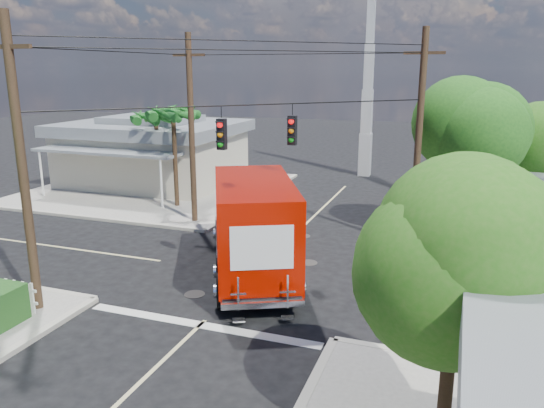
% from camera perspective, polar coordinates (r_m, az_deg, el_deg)
% --- Properties ---
extents(ground, '(120.00, 120.00, 0.00)m').
position_cam_1_polar(ground, '(19.88, -1.97, -7.51)').
color(ground, black).
rests_on(ground, ground).
extents(sidewalk_ne, '(14.12, 14.12, 0.14)m').
position_cam_1_polar(sidewalk_ne, '(29.21, 26.98, -1.77)').
color(sidewalk_ne, gray).
rests_on(sidewalk_ne, ground).
extents(sidewalk_nw, '(14.12, 14.12, 0.14)m').
position_cam_1_polar(sidewalk_nw, '(33.96, -12.28, 1.58)').
color(sidewalk_nw, gray).
rests_on(sidewalk_nw, ground).
extents(road_markings, '(32.00, 32.00, 0.01)m').
position_cam_1_polar(road_markings, '(18.63, -3.67, -9.08)').
color(road_markings, beige).
rests_on(road_markings, ground).
extents(building_nw, '(10.80, 10.20, 4.30)m').
position_cam_1_polar(building_nw, '(35.48, -12.66, 5.64)').
color(building_nw, beige).
rests_on(building_nw, sidewalk_nw).
extents(radio_tower, '(0.80, 0.80, 17.00)m').
position_cam_1_polar(radio_tower, '(37.70, 10.26, 11.49)').
color(radio_tower, silver).
rests_on(radio_tower, ground).
extents(tree_ne_front, '(4.21, 4.14, 6.66)m').
position_cam_1_polar(tree_ne_front, '(24.02, 20.63, 7.15)').
color(tree_ne_front, '#422D1C').
rests_on(tree_ne_front, sidewalk_ne).
extents(tree_ne_back, '(3.77, 3.66, 5.82)m').
position_cam_1_polar(tree_ne_back, '(26.43, 26.16, 5.92)').
color(tree_ne_back, '#422D1C').
rests_on(tree_ne_back, sidewalk_ne).
extents(tree_se, '(3.67, 3.54, 5.62)m').
position_cam_1_polar(tree_se, '(10.43, 19.44, -5.37)').
color(tree_se, '#422D1C').
rests_on(tree_se, sidewalk_se).
extents(palm_nw_front, '(3.01, 3.08, 5.59)m').
position_cam_1_polar(palm_nw_front, '(28.61, -10.59, 9.41)').
color(palm_nw_front, '#422D1C').
rests_on(palm_nw_front, sidewalk_nw).
extents(palm_nw_back, '(3.01, 3.08, 5.19)m').
position_cam_1_polar(palm_nw_back, '(30.95, -12.39, 8.99)').
color(palm_nw_back, '#422D1C').
rests_on(palm_nw_back, sidewalk_nw).
extents(utility_poles, '(12.00, 10.68, 9.00)m').
position_cam_1_polar(utility_poles, '(20.73, -4.53, 6.75)').
color(utility_poles, '#473321').
rests_on(utility_poles, ground).
extents(vending_boxes, '(1.90, 0.50, 1.10)m').
position_cam_1_polar(vending_boxes, '(24.27, 18.12, -2.43)').
color(vending_boxes, red).
rests_on(vending_boxes, sidewalk_ne).
extents(delivery_truck, '(5.92, 8.67, 3.66)m').
position_cam_1_polar(delivery_truck, '(19.38, -2.09, -2.28)').
color(delivery_truck, black).
rests_on(delivery_truck, ground).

